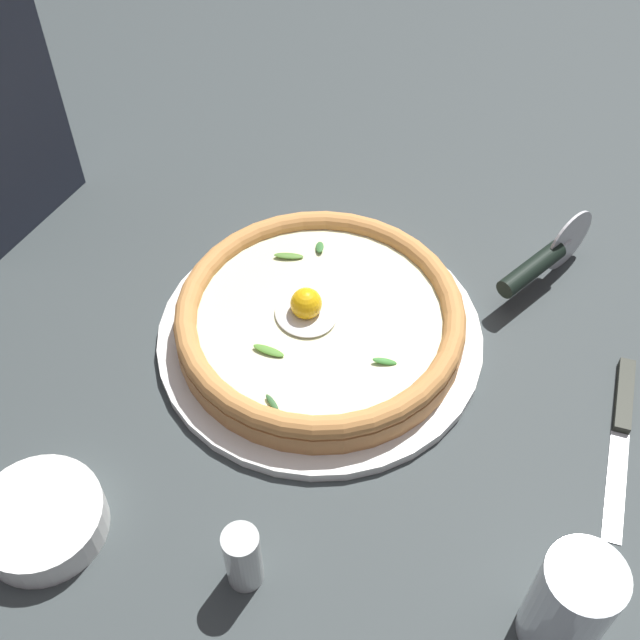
{
  "coord_description": "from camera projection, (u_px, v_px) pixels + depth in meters",
  "views": [
    {
      "loc": [
        -0.46,
        0.4,
        0.69
      ],
      "look_at": [
        -0.05,
        0.03,
        0.03
      ],
      "focal_mm": 45.77,
      "sensor_mm": 36.0,
      "label": 1
    }
  ],
  "objects": [
    {
      "name": "pepper_shaker",
      "position": [
        243.0,
        558.0,
        0.69
      ],
      "size": [
        0.03,
        0.03,
        0.07
      ],
      "primitive_type": "cylinder",
      "color": "silver",
      "rests_on": "ground"
    },
    {
      "name": "pizza",
      "position": [
        320.0,
        319.0,
        0.86
      ],
      "size": [
        0.31,
        0.31,
        0.06
      ],
      "color": "tan",
      "rests_on": "pizza_plate"
    },
    {
      "name": "table_knife",
      "position": [
        622.0,
        418.0,
        0.82
      ],
      "size": [
        0.12,
        0.19,
        0.01
      ],
      "color": "silver",
      "rests_on": "ground"
    },
    {
      "name": "pizza_plate",
      "position": [
        320.0,
        335.0,
        0.88
      ],
      "size": [
        0.35,
        0.35,
        0.01
      ],
      "primitive_type": "cylinder",
      "color": "white",
      "rests_on": "ground"
    },
    {
      "name": "pizza_cutter",
      "position": [
        543.0,
        260.0,
        0.91
      ],
      "size": [
        0.02,
        0.15,
        0.08
      ],
      "color": "silver",
      "rests_on": "ground"
    },
    {
      "name": "ground_plane",
      "position": [
        312.0,
        310.0,
        0.94
      ],
      "size": [
        2.4,
        2.4,
        0.03
      ],
      "primitive_type": "cube",
      "color": "#373F40",
      "rests_on": "ground"
    },
    {
      "name": "side_bowl",
      "position": [
        42.0,
        520.0,
        0.73
      ],
      "size": [
        0.12,
        0.12,
        0.03
      ],
      "primitive_type": "cylinder",
      "color": "white",
      "rests_on": "ground"
    },
    {
      "name": "drinking_glass",
      "position": [
        567.0,
        608.0,
        0.65
      ],
      "size": [
        0.06,
        0.06,
        0.12
      ],
      "color": "silver",
      "rests_on": "ground"
    }
  ]
}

